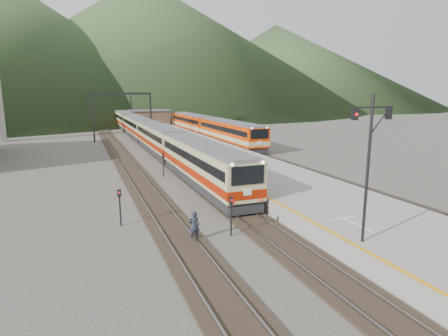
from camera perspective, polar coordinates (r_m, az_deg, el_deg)
name	(u,v)px	position (r m, az deg, el deg)	size (l,w,h in m)	color
ground	(385,319)	(15.43, 23.32, -20.44)	(400.00, 400.00, 0.00)	#47423D
track_main	(159,153)	(50.64, -9.89, 2.30)	(2.60, 200.00, 0.23)	black
track_far	(120,155)	(49.92, -15.53, 1.93)	(2.60, 200.00, 0.23)	black
track_second	(238,148)	(54.02, 2.16, 3.02)	(2.60, 200.00, 0.23)	black
platform	(203,149)	(50.04, -3.15, 2.85)	(8.00, 100.00, 1.00)	gray
gantry_near	(122,107)	(64.49, -15.25, 8.92)	(9.55, 0.25, 8.00)	black
gantry_far	(110,103)	(89.38, -16.99, 9.40)	(9.55, 0.25, 8.00)	black
station_shed	(150,117)	(88.57, -11.28, 7.70)	(9.40, 4.40, 3.10)	brown
hill_a	(0,43)	(202.60, -30.93, 16.08)	(180.00, 180.00, 60.00)	#2D4321
hill_b	(143,43)	(244.15, -12.23, 18.08)	(220.00, 220.00, 75.00)	#2D4321
hill_c	(275,66)	(250.21, 7.77, 15.18)	(160.00, 160.00, 50.00)	#2D4321
main_train	(146,132)	(59.51, -11.74, 5.34)	(2.74, 75.14, 3.34)	tan
second_train	(208,127)	(66.37, -2.47, 6.30)	(2.99, 40.73, 3.65)	#CE3402
signal_mast	(369,154)	(18.13, 21.22, 2.03)	(2.20, 0.30, 6.88)	black
short_signal_a	(231,211)	(20.95, 1.10, -6.52)	(0.25, 0.20, 2.27)	black
short_signal_b	(163,162)	(36.16, -9.24, 0.97)	(0.23, 0.17, 2.27)	black
short_signal_c	(120,202)	(23.32, -15.61, -5.08)	(0.24, 0.19, 2.27)	black
worker	(194,226)	(20.61, -4.58, -8.74)	(0.60, 0.40, 1.65)	#212433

